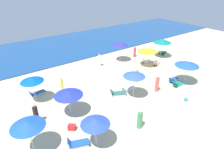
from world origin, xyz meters
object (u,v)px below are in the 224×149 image
lounge_chair_2_1 (173,80)px  beachgoer_1 (62,86)px  umbrella_4 (27,124)px  umbrella_5 (32,79)px  umbrella_1 (120,44)px  umbrella_8 (95,122)px  lounge_chair_8_0 (78,143)px  umbrella_0 (162,41)px  beach_ball_2 (186,99)px  lounge_chair_6_0 (118,93)px  lounge_chair_7_0 (156,63)px  beachgoer_6 (157,84)px  beachgoer_2 (99,60)px  umbrella_7 (148,50)px  lounge_chair_6_1 (128,88)px  beachgoer_0 (137,76)px  umbrella_6 (134,74)px  beachgoer_3 (36,115)px  lounge_chair_7_1 (146,61)px  lounge_chair_0_1 (162,52)px  beachgoer_7 (135,52)px  beachgoer_4 (140,120)px  beachgoer_5 (193,62)px  umbrella_2 (187,64)px  lounge_chair_2_0 (178,84)px  lounge_chair_5_0 (37,93)px  lounge_chair_0_0 (163,53)px  umbrella_3 (68,93)px

lounge_chair_2_1 → beachgoer_1: bearing=49.5°
umbrella_4 → umbrella_5: bearing=71.6°
umbrella_1 → umbrella_8: 14.72m
umbrella_8 → lounge_chair_8_0: 2.15m
umbrella_0 → beach_ball_2: (-6.46, -8.64, -2.16)m
lounge_chair_6_0 → lounge_chair_7_0: lounge_chair_7_0 is taller
umbrella_8 → lounge_chair_8_0: (-1.04, 0.65, -1.76)m
umbrella_0 → beachgoer_6: (-7.35, -5.89, -1.55)m
beachgoer_2 → beachgoer_6: (1.22, -8.39, 0.04)m
umbrella_4 → umbrella_7: umbrella_4 is taller
lounge_chair_6_1 → beachgoer_0: (1.92, 0.81, 0.48)m
umbrella_6 → beachgoer_3: size_ratio=1.55×
umbrella_8 → lounge_chair_7_1: bearing=32.1°
lounge_chair_0_1 → beach_ball_2: 11.94m
umbrella_5 → beachgoer_7: bearing=10.9°
beachgoer_3 → beachgoer_4: (5.97, -5.09, -0.02)m
umbrella_5 → beachgoer_4: bearing=-57.7°
umbrella_0 → lounge_chair_0_1: 2.42m
beachgoer_0 → beachgoer_5: beachgoer_5 is taller
umbrella_2 → lounge_chair_6_1: umbrella_2 is taller
lounge_chair_2_1 → umbrella_7: 5.07m
umbrella_5 → lounge_chair_7_1: size_ratio=1.78×
lounge_chair_2_0 → beachgoer_7: beachgoer_7 is taller
lounge_chair_2_1 → beachgoer_3: size_ratio=0.89×
beachgoer_2 → beachgoer_7: 5.68m
lounge_chair_6_1 → umbrella_4: bearing=110.6°
lounge_chair_5_0 → beachgoer_1: 2.46m
beachgoer_3 → lounge_chair_7_0: bearing=81.8°
lounge_chair_2_0 → beachgoer_1: bearing=56.7°
umbrella_5 → lounge_chair_5_0: 2.26m
beachgoer_0 → beachgoer_5: (7.90, -1.51, 0.09)m
lounge_chair_5_0 → beachgoer_1: beachgoer_1 is taller
umbrella_1 → lounge_chair_8_0: bearing=-139.2°
umbrella_1 → lounge_chair_7_0: (3.00, -3.74, -2.12)m
lounge_chair_2_1 → beachgoer_3: beachgoer_3 is taller
lounge_chair_0_0 → lounge_chair_0_1: 0.30m
umbrella_1 → lounge_chair_2_1: (1.01, -7.91, -2.12)m
lounge_chair_6_0 → lounge_chair_7_1: 8.77m
lounge_chair_6_1 → umbrella_7: 6.75m
umbrella_1 → beachgoer_0: bearing=-110.9°
umbrella_3 → lounge_chair_7_0: 13.62m
lounge_chair_2_1 → umbrella_3: bearing=66.7°
lounge_chair_2_0 → lounge_chair_8_0: 12.09m
lounge_chair_5_0 → umbrella_6: umbrella_6 is taller
umbrella_4 → beachgoer_3: (1.07, 2.67, -1.51)m
lounge_chair_2_1 → beachgoer_7: 8.09m
lounge_chair_2_1 → beachgoer_7: (1.62, 7.91, 0.43)m
lounge_chair_2_0 → lounge_chair_7_0: 5.54m
beachgoer_1 → beach_ball_2: (8.55, -7.83, -0.61)m
lounge_chair_2_0 → beachgoer_1: 11.67m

